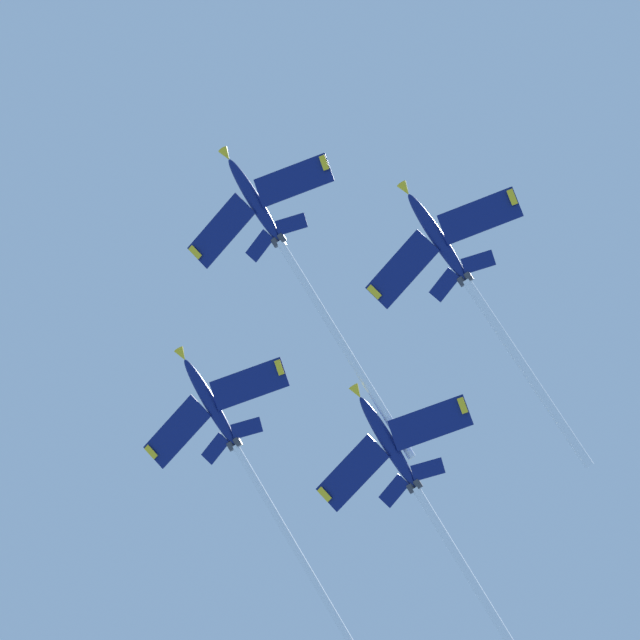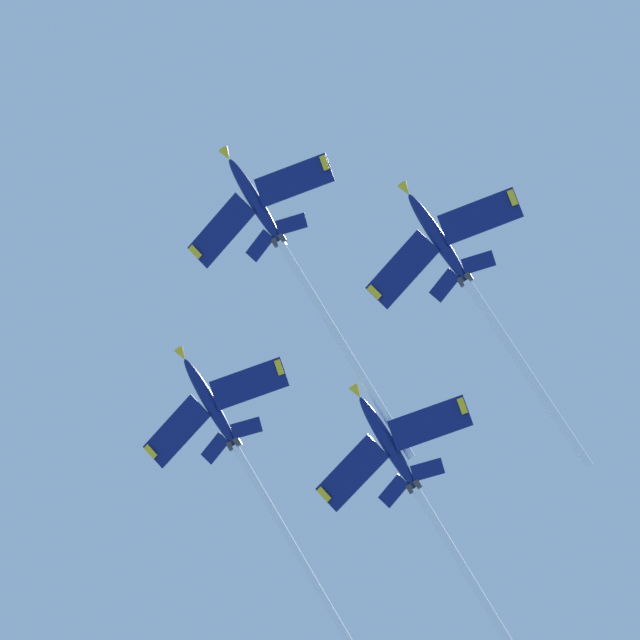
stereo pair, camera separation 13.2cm
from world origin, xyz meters
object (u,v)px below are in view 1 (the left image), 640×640
at_px(jet_lead, 285,251).
at_px(jet_right_wing, 235,444).
at_px(jet_left_wing, 470,286).
at_px(jet_slot, 415,486).

bearing_deg(jet_lead, jet_right_wing, -139.01).
bearing_deg(jet_lead, jet_left_wing, 121.07).
bearing_deg(jet_left_wing, jet_lead, -58.93).
height_order(jet_lead, jet_left_wing, jet_lead).
distance_m(jet_lead, jet_left_wing, 22.39).
bearing_deg(jet_lead, jet_slot, 173.37).
xyz_separation_m(jet_lead, jet_right_wing, (-17.06, -14.82, -6.39)).
distance_m(jet_right_wing, jet_slot, 22.39).
bearing_deg(jet_right_wing, jet_left_wing, 79.18).
xyz_separation_m(jet_left_wing, jet_slot, (-16.45, -14.75, -7.02)).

